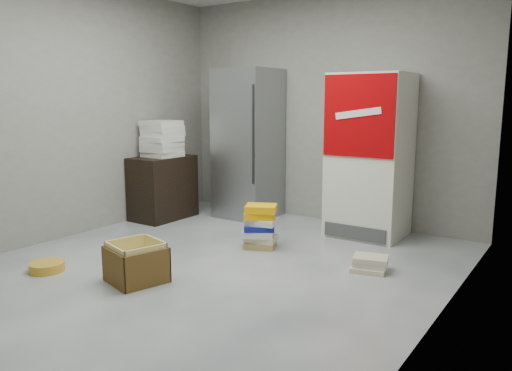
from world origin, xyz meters
The scene contains 10 objects.
ground centered at (0.00, 0.00, 0.00)m, with size 5.00×5.00×0.00m, color beige.
room_shell centered at (0.00, 0.00, 1.80)m, with size 4.04×5.04×2.82m.
steel_fridge centered at (-0.90, 2.13, 0.95)m, with size 0.70×0.72×1.90m.
coke_cooler centered at (0.75, 2.12, 0.90)m, with size 0.80×0.73×1.80m.
wood_shelf centered at (-1.73, 1.40, 0.40)m, with size 0.50×0.80×0.80m, color black.
supply_box_stack centered at (-1.72, 1.40, 1.03)m, with size 0.44×0.43×0.45m.
phonebook_stack_main centered at (0.03, 1.01, 0.23)m, with size 0.41×0.38×0.46m.
phonebook_stack_side centered at (1.24, 0.98, 0.07)m, with size 0.36×0.33×0.14m.
cardboard_box centered at (-0.30, -0.38, 0.14)m, with size 0.52×0.52×0.34m.
bucket_lid centered at (-1.15, -0.66, 0.04)m, with size 0.31×0.31×0.08m, color gold.
Camera 1 is at (2.80, -3.14, 1.53)m, focal length 35.00 mm.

